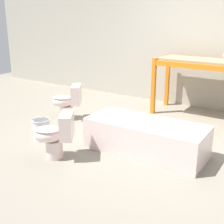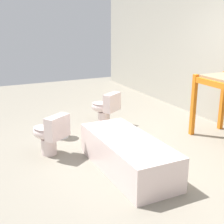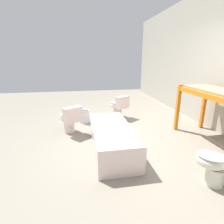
% 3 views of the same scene
% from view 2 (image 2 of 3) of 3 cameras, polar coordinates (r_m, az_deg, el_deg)
% --- Properties ---
extents(ground_plane, '(12.00, 12.00, 0.00)m').
position_cam_2_polar(ground_plane, '(4.72, 7.35, -7.60)').
color(ground_plane, gray).
extents(bathtub_main, '(1.64, 0.68, 0.44)m').
position_cam_2_polar(bathtub_main, '(4.12, 2.84, -7.30)').
color(bathtub_main, silver).
rests_on(bathtub_main, ground_plane).
extents(toilet_near, '(0.62, 0.57, 0.62)m').
position_cam_2_polar(toilet_near, '(5.84, -1.25, 0.84)').
color(toilet_near, silver).
rests_on(toilet_near, ground_plane).
extents(toilet_extra, '(0.62, 0.57, 0.62)m').
position_cam_2_polar(toilet_extra, '(4.63, -11.31, -3.83)').
color(toilet_extra, silver).
rests_on(toilet_extra, ground_plane).
extents(bucket_white, '(0.28, 0.28, 0.33)m').
position_cam_2_polar(bucket_white, '(5.31, -9.44, -2.84)').
color(bucket_white, silver).
rests_on(bucket_white, ground_plane).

